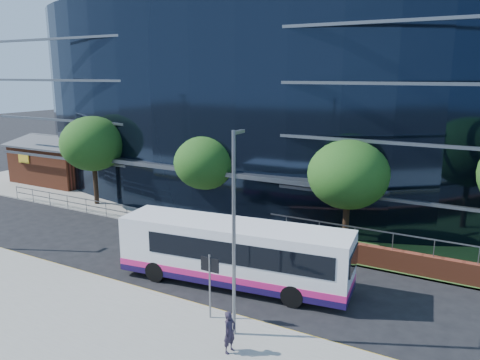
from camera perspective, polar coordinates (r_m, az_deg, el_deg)
The scene contains 16 objects.
ground at distance 24.06m, azimuth -10.74°, elevation -12.24°, with size 200.00×200.00×0.00m, color black.
pavement_near at distance 20.91m, azimuth -19.94°, elevation -16.66°, with size 80.00×8.00×0.15m, color gray.
kerb at distance 23.35m, azimuth -12.36°, elevation -12.91°, with size 80.00×0.25×0.16m, color gray.
yellow_line_outer at distance 23.52m, azimuth -12.02°, elevation -12.90°, with size 80.00×0.08×0.01m, color gold.
yellow_line_inner at distance 23.62m, azimuth -11.78°, elevation -12.78°, with size 80.00×0.08×0.01m, color gold.
far_forecourt at distance 35.63m, azimuth -6.83°, elevation -3.66°, with size 50.00×8.00×0.10m, color gray.
glass_office at distance 41.65m, azimuth 3.26°, elevation 9.90°, with size 44.00×23.10×16.00m.
brick_pavilion at distance 47.80m, azimuth -20.80°, elevation 2.14°, with size 8.60×6.66×4.40m.
guard_railings at distance 33.70m, azimuth -13.64°, elevation -3.54°, with size 24.00×0.05×1.10m.
street_sign at distance 19.54m, azimuth -3.70°, elevation -11.22°, with size 0.85×0.09×2.80m.
tree_far_a at distance 37.72m, azimuth -17.50°, elevation 4.24°, with size 4.95×4.95×6.98m.
tree_far_b at distance 31.79m, azimuth -4.24°, elevation 2.10°, with size 4.29×4.29×6.05m.
tree_far_c at distance 27.11m, azimuth 13.06°, elevation 0.64°, with size 4.62×4.62×6.51m.
streetlight_east at distance 17.50m, azimuth -0.71°, elevation -6.05°, with size 0.15×0.77×8.00m.
city_bus at distance 22.89m, azimuth -0.57°, elevation -8.86°, with size 11.69×4.06×3.10m.
pedestrian at distance 17.85m, azimuth -1.27°, elevation -18.04°, with size 0.58×0.38×1.59m, color #261F2F.
Camera 1 is at (14.29, -16.51, 10.10)m, focal length 35.00 mm.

